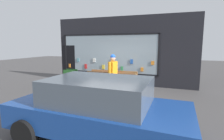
% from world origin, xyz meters
% --- Properties ---
extents(ground_plane, '(40.00, 40.00, 0.00)m').
position_xyz_m(ground_plane, '(0.00, 0.00, 0.00)').
color(ground_plane, '#474444').
extents(shopfront_facade, '(7.64, 0.29, 3.62)m').
position_xyz_m(shopfront_facade, '(-0.10, 2.39, 1.79)').
color(shopfront_facade, black).
rests_on(shopfront_facade, ground_plane).
extents(display_table_main, '(2.29, 0.66, 0.94)m').
position_xyz_m(display_table_main, '(0.00, 0.81, 0.74)').
color(display_table_main, brown).
rests_on(display_table_main, ground_plane).
extents(person_browsing, '(0.27, 0.68, 1.75)m').
position_xyz_m(person_browsing, '(0.23, 0.28, 1.03)').
color(person_browsing, black).
rests_on(person_browsing, ground_plane).
extents(small_dog, '(0.33, 0.56, 0.39)m').
position_xyz_m(small_dog, '(0.65, 0.08, 0.27)').
color(small_dog, '#99724C').
rests_on(small_dog, ground_plane).
extents(sandwich_board_sign, '(0.70, 0.89, 0.95)m').
position_xyz_m(sandwich_board_sign, '(-2.04, 0.53, 0.49)').
color(sandwich_board_sign, '#193F19').
rests_on(sandwich_board_sign, ground_plane).
extents(parked_car, '(4.04, 1.97, 1.41)m').
position_xyz_m(parked_car, '(1.14, -3.17, 0.74)').
color(parked_car, navy).
rests_on(parked_car, ground_plane).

